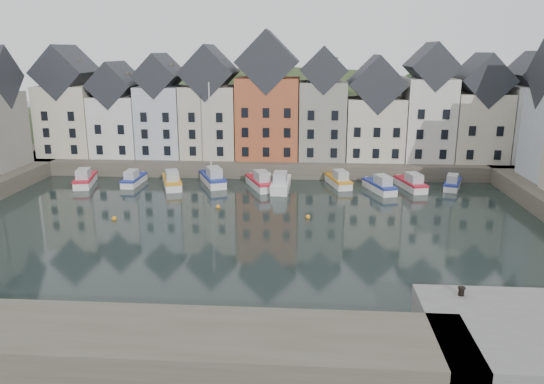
# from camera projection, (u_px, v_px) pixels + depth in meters

# --- Properties ---
(ground) EXTENTS (260.00, 260.00, 0.00)m
(ground) POSITION_uv_depth(u_px,v_px,m) (245.00, 233.00, 50.95)
(ground) COLOR black
(ground) RESTS_ON ground
(far_quay) EXTENTS (90.00, 16.00, 2.00)m
(far_quay) POSITION_uv_depth(u_px,v_px,m) (269.00, 160.00, 79.59)
(far_quay) COLOR #4B4639
(far_quay) RESTS_ON ground
(near_wall) EXTENTS (50.00, 6.00, 2.00)m
(near_wall) POSITION_uv_depth(u_px,v_px,m) (25.00, 340.00, 30.17)
(near_wall) COLOR #4B4639
(near_wall) RESTS_ON ground
(hillside) EXTENTS (153.60, 70.40, 64.00)m
(hillside) POSITION_uv_depth(u_px,v_px,m) (279.00, 225.00, 109.55)
(hillside) COLOR #27351A
(hillside) RESTS_ON ground
(far_terrace) EXTENTS (72.37, 8.16, 17.78)m
(far_terrace) POSITION_uv_depth(u_px,v_px,m) (290.00, 109.00, 75.41)
(far_terrace) COLOR beige
(far_terrace) RESTS_ON far_quay
(mooring_buoys) EXTENTS (20.50, 5.50, 0.50)m
(mooring_buoys) POSITION_uv_depth(u_px,v_px,m) (214.00, 214.00, 56.32)
(mooring_buoys) COLOR orange
(mooring_buoys) RESTS_ON ground
(boat_a) EXTENTS (3.41, 6.84, 2.52)m
(boat_a) POSITION_uv_depth(u_px,v_px,m) (85.00, 179.00, 68.82)
(boat_a) COLOR silver
(boat_a) RESTS_ON ground
(boat_b) EXTENTS (1.90, 5.83, 2.22)m
(boat_b) POSITION_uv_depth(u_px,v_px,m) (134.00, 179.00, 69.19)
(boat_b) COLOR silver
(boat_b) RESTS_ON ground
(boat_c) EXTENTS (4.11, 6.92, 2.54)m
(boat_c) POSITION_uv_depth(u_px,v_px,m) (172.00, 181.00, 67.82)
(boat_c) COLOR silver
(boat_c) RESTS_ON ground
(boat_d) EXTENTS (4.72, 7.26, 13.32)m
(boat_d) POSITION_uv_depth(u_px,v_px,m) (213.00, 178.00, 69.10)
(boat_d) COLOR silver
(boat_d) RESTS_ON ground
(boat_e) EXTENTS (4.48, 6.99, 2.57)m
(boat_e) POSITION_uv_depth(u_px,v_px,m) (260.00, 182.00, 67.31)
(boat_e) COLOR silver
(boat_e) RESTS_ON ground
(boat_f) EXTENTS (2.36, 6.99, 2.66)m
(boat_f) POSITION_uv_depth(u_px,v_px,m) (281.00, 184.00, 66.45)
(boat_f) COLOR silver
(boat_f) RESTS_ON ground
(boat_g) EXTENTS (3.49, 6.48, 2.38)m
(boat_g) POSITION_uv_depth(u_px,v_px,m) (339.00, 180.00, 68.49)
(boat_g) COLOR silver
(boat_g) RESTS_ON ground
(boat_h) EXTENTS (3.87, 6.56, 2.41)m
(boat_h) POSITION_uv_depth(u_px,v_px,m) (380.00, 186.00, 65.68)
(boat_h) COLOR silver
(boat_h) RESTS_ON ground
(boat_i) EXTENTS (3.46, 6.53, 2.40)m
(boat_i) POSITION_uv_depth(u_px,v_px,m) (411.00, 184.00, 66.82)
(boat_i) COLOR silver
(boat_i) RESTS_ON ground
(boat_j) EXTENTS (3.47, 5.77, 2.12)m
(boat_j) POSITION_uv_depth(u_px,v_px,m) (453.00, 184.00, 67.21)
(boat_j) COLOR silver
(boat_j) RESTS_ON ground
(mooring_bollard) EXTENTS (0.48, 0.48, 0.56)m
(mooring_bollard) POSITION_uv_depth(u_px,v_px,m) (461.00, 291.00, 33.37)
(mooring_bollard) COLOR black
(mooring_bollard) RESTS_ON near_quay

